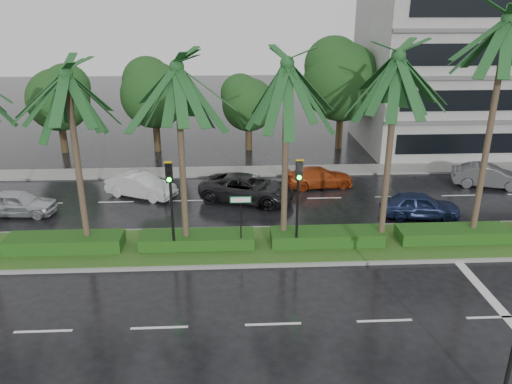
{
  "coord_description": "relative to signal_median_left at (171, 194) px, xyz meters",
  "views": [
    {
      "loc": [
        -1.37,
        -19.78,
        10.65
      ],
      "look_at": [
        -0.27,
        1.5,
        2.55
      ],
      "focal_mm": 35.0,
      "sensor_mm": 36.0,
      "label": 1
    }
  ],
  "objects": [
    {
      "name": "ground",
      "position": [
        4.0,
        -0.3,
        -3.0
      ],
      "size": [
        120.0,
        120.0,
        0.0
      ],
      "primitive_type": "plane",
      "color": "black",
      "rests_on": "ground"
    },
    {
      "name": "far_sidewalk",
      "position": [
        4.0,
        11.7,
        -2.94
      ],
      "size": [
        40.0,
        2.0,
        0.12
      ],
      "primitive_type": "cube",
      "color": "gray",
      "rests_on": "ground"
    },
    {
      "name": "median",
      "position": [
        4.0,
        0.7,
        -2.92
      ],
      "size": [
        36.0,
        4.0,
        0.15
      ],
      "color": "gray",
      "rests_on": "ground"
    },
    {
      "name": "hedge",
      "position": [
        4.0,
        0.7,
        -2.55
      ],
      "size": [
        35.2,
        1.4,
        0.6
      ],
      "color": "#1A4915",
      "rests_on": "median"
    },
    {
      "name": "lane_markings",
      "position": [
        7.04,
        -0.73,
        -2.99
      ],
      "size": [
        34.0,
        13.06,
        0.01
      ],
      "color": "silver",
      "rests_on": "ground"
    },
    {
      "name": "palm_row",
      "position": [
        2.76,
        0.72,
        4.95
      ],
      "size": [
        26.3,
        4.2,
        10.69
      ],
      "color": "#3A2D21",
      "rests_on": "median"
    },
    {
      "name": "signal_median_left",
      "position": [
        0.0,
        0.0,
        0.0
      ],
      "size": [
        0.34,
        0.42,
        4.36
      ],
      "color": "black",
      "rests_on": "median"
    },
    {
      "name": "signal_median_right",
      "position": [
        5.5,
        0.0,
        0.0
      ],
      "size": [
        0.34,
        0.42,
        4.36
      ],
      "color": "black",
      "rests_on": "median"
    },
    {
      "name": "street_sign",
      "position": [
        3.0,
        0.18,
        -0.87
      ],
      "size": [
        0.95,
        0.09,
        2.6
      ],
      "color": "black",
      "rests_on": "median"
    },
    {
      "name": "bg_trees",
      "position": [
        4.72,
        17.29,
        1.65
      ],
      "size": [
        32.44,
        5.85,
        8.45
      ],
      "color": "#332517",
      "rests_on": "ground"
    },
    {
      "name": "building",
      "position": [
        21.0,
        17.7,
        3.0
      ],
      "size": [
        16.0,
        10.0,
        12.0
      ],
      "primitive_type": "cube",
      "color": "gray",
      "rests_on": "ground"
    },
    {
      "name": "car_silver",
      "position": [
        -8.77,
        5.14,
        -2.32
      ],
      "size": [
        1.89,
        4.06,
        1.35
      ],
      "primitive_type": "imported",
      "rotation": [
        0.0,
        0.0,
        1.49
      ],
      "color": "#B8BCC0",
      "rests_on": "ground"
    },
    {
      "name": "car_white",
      "position": [
        -2.66,
        7.51,
        -2.31
      ],
      "size": [
        3.02,
        4.38,
        1.37
      ],
      "primitive_type": "imported",
      "rotation": [
        0.0,
        0.0,
        1.15
      ],
      "color": "#BDBDBD",
      "rests_on": "ground"
    },
    {
      "name": "car_darkgrey",
      "position": [
        3.5,
        6.56,
        -2.25
      ],
      "size": [
        4.13,
        5.9,
        1.5
      ],
      "primitive_type": "imported",
      "rotation": [
        0.0,
        0.0,
        1.23
      ],
      "color": "black",
      "rests_on": "ground"
    },
    {
      "name": "car_red",
      "position": [
        8.0,
        8.67,
        -2.39
      ],
      "size": [
        2.17,
        4.38,
        1.22
      ],
      "primitive_type": "imported",
      "rotation": [
        0.0,
        0.0,
        1.68
      ],
      "color": "#9F3711",
      "rests_on": "ground"
    },
    {
      "name": "car_blue",
      "position": [
        12.5,
        3.7,
        -2.31
      ],
      "size": [
        2.21,
        4.25,
        1.38
      ],
      "primitive_type": "imported",
      "rotation": [
        0.0,
        0.0,
        1.42
      ],
      "color": "#172246",
      "rests_on": "ground"
    },
    {
      "name": "car_grey",
      "position": [
        18.4,
        8.14,
        -2.31
      ],
      "size": [
        2.66,
        4.44,
        1.38
      ],
      "primitive_type": "imported",
      "rotation": [
        0.0,
        0.0,
        1.26
      ],
      "color": "#4F5053",
      "rests_on": "ground"
    }
  ]
}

